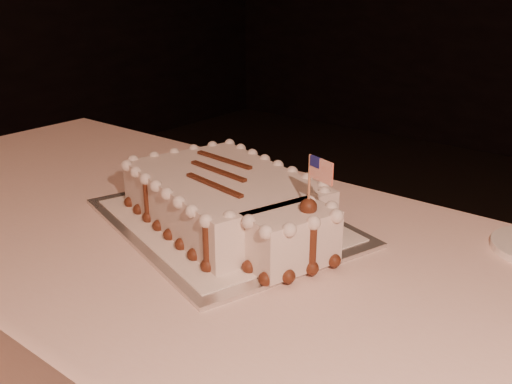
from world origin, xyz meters
The scene contains 3 objects.
cake_board centered at (-0.26, 0.65, 0.75)m, with size 0.50×0.37×0.01m, color beige.
doily centered at (-0.26, 0.65, 0.76)m, with size 0.45×0.34×0.00m, color white.
sheet_cake centered at (-0.24, 0.64, 0.80)m, with size 0.49×0.36×0.19m.
Camera 1 is at (0.42, -0.09, 1.20)m, focal length 40.00 mm.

